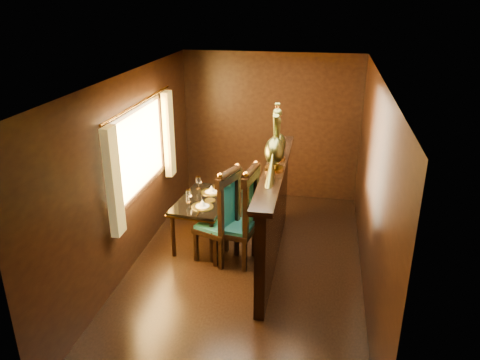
{
  "coord_description": "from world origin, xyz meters",
  "views": [
    {
      "loc": [
        0.89,
        -5.2,
        3.41
      ],
      "look_at": [
        -0.14,
        0.35,
        1.12
      ],
      "focal_mm": 35.0,
      "sensor_mm": 36.0,
      "label": 1
    }
  ],
  "objects_px": {
    "chair_right": "(224,213)",
    "peacock_right": "(278,135)",
    "peacock_left": "(275,139)",
    "dining_table": "(204,203)",
    "chair_left": "(244,214)"
  },
  "relations": [
    {
      "from": "chair_left",
      "to": "chair_right",
      "type": "distance_m",
      "value": 0.27
    },
    {
      "from": "peacock_left",
      "to": "dining_table",
      "type": "bearing_deg",
      "value": 155.15
    },
    {
      "from": "chair_right",
      "to": "peacock_left",
      "type": "relative_size",
      "value": 1.71
    },
    {
      "from": "peacock_left",
      "to": "peacock_right",
      "type": "bearing_deg",
      "value": 90.0
    },
    {
      "from": "dining_table",
      "to": "chair_left",
      "type": "bearing_deg",
      "value": -29.62
    },
    {
      "from": "chair_right",
      "to": "peacock_right",
      "type": "xyz_separation_m",
      "value": [
        0.64,
        0.39,
        0.99
      ]
    },
    {
      "from": "chair_right",
      "to": "peacock_left",
      "type": "xyz_separation_m",
      "value": [
        0.64,
        -0.01,
        1.05
      ]
    },
    {
      "from": "dining_table",
      "to": "chair_right",
      "type": "distance_m",
      "value": 0.62
    },
    {
      "from": "peacock_right",
      "to": "dining_table",
      "type": "bearing_deg",
      "value": 175.53
    },
    {
      "from": "peacock_right",
      "to": "peacock_left",
      "type": "bearing_deg",
      "value": -90.0
    },
    {
      "from": "chair_right",
      "to": "dining_table",
      "type": "bearing_deg",
      "value": 150.23
    },
    {
      "from": "peacock_left",
      "to": "peacock_right",
      "type": "xyz_separation_m",
      "value": [
        0.0,
        0.4,
        -0.06
      ]
    },
    {
      "from": "dining_table",
      "to": "chair_left",
      "type": "height_order",
      "value": "chair_left"
    },
    {
      "from": "dining_table",
      "to": "chair_right",
      "type": "height_order",
      "value": "chair_right"
    },
    {
      "from": "chair_left",
      "to": "chair_right",
      "type": "height_order",
      "value": "chair_left"
    }
  ]
}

